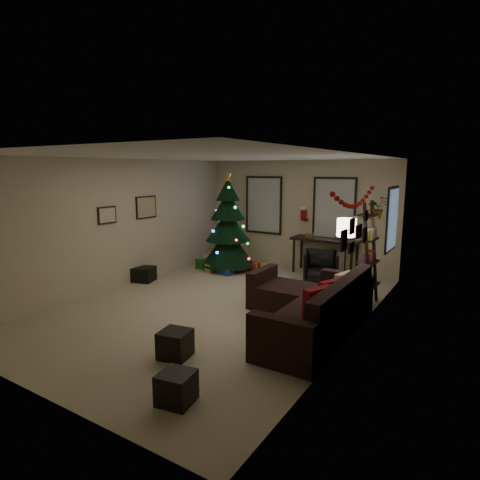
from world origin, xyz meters
name	(u,v)px	position (x,y,z in m)	size (l,w,h in m)	color
floor	(218,306)	(0.00, 0.00, 0.00)	(7.00, 7.00, 0.00)	#B6A98A
ceiling	(217,156)	(0.00, 0.00, 2.70)	(7.00, 7.00, 0.00)	white
wall_back	(298,215)	(0.00, 3.50, 1.35)	(5.00, 5.00, 0.00)	beige
wall_front	(27,278)	(0.00, -3.50, 1.35)	(5.00, 5.00, 0.00)	beige
wall_left	(121,224)	(-2.50, 0.00, 1.35)	(7.00, 7.00, 0.00)	beige
wall_right	(357,248)	(2.50, 0.00, 1.35)	(7.00, 7.00, 0.00)	beige
window_back_left	(264,205)	(-0.95, 3.47, 1.55)	(1.05, 0.06, 1.50)	#728CB2
window_back_right	(334,209)	(0.95, 3.47, 1.55)	(1.05, 0.06, 1.50)	#728CB2
window_right_wall	(393,219)	(2.47, 2.55, 1.50)	(0.06, 0.90, 1.30)	#728CB2
christmas_tree	(228,229)	(-1.35, 2.37, 1.02)	(1.32, 1.32, 2.46)	black
presents	(222,265)	(-1.45, 2.24, 0.11)	(1.50, 1.01, 0.30)	silver
sofa	(311,309)	(1.83, -0.03, 0.29)	(1.96, 2.83, 0.89)	black
pillow_red_a	(318,305)	(2.21, -0.74, 0.64)	(0.13, 0.49, 0.49)	maroon
pillow_red_b	(331,295)	(2.21, -0.22, 0.64)	(0.12, 0.45, 0.45)	maroon
pillow_cream	(345,285)	(2.21, 0.42, 0.63)	(0.12, 0.42, 0.42)	beige
ottoman_near	(175,344)	(0.69, -1.98, 0.18)	(0.38, 0.38, 0.37)	black
ottoman_far	(176,388)	(1.41, -2.79, 0.17)	(0.36, 0.36, 0.34)	black
desk	(325,243)	(0.85, 3.22, 0.76)	(1.60, 0.57, 0.86)	black
desk_chair	(321,266)	(1.00, 2.57, 0.35)	(0.68, 0.64, 0.70)	black
bookshelf	(369,255)	(2.30, 1.55, 0.93)	(0.30, 0.56, 1.92)	black
potted_plant	(377,204)	(2.30, 1.91, 1.84)	(0.49, 0.42, 0.54)	#4C4C4C
floor_lamp	(346,233)	(1.95, 1.23, 1.35)	(0.34, 0.34, 1.62)	black
art_map	(146,207)	(-2.48, 0.74, 1.64)	(0.04, 0.60, 0.50)	black
art_abstract	(107,215)	(-2.48, -0.36, 1.56)	(0.04, 0.45, 0.35)	black
gallery	(355,233)	(2.48, -0.07, 1.57)	(0.03, 1.25, 0.54)	black
garland	(355,198)	(2.45, -0.09, 2.08)	(0.08, 1.90, 0.30)	#A5140C
stocking_left	(293,210)	(-0.14, 3.55, 1.44)	(0.20, 0.05, 0.36)	#990F0C
stocking_right	(304,213)	(0.19, 3.45, 1.40)	(0.20, 0.05, 0.36)	#990F0C
storage_bin	(140,274)	(-2.46, 0.43, 0.16)	(0.65, 0.43, 0.32)	black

